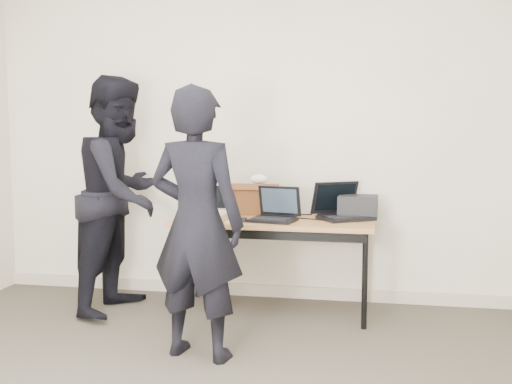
% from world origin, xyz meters
% --- Properties ---
extents(room, '(4.60, 4.60, 2.80)m').
position_xyz_m(room, '(0.00, 0.00, 1.35)').
color(room, '#403A31').
rests_on(room, ground).
extents(desk, '(1.51, 0.68, 0.72)m').
position_xyz_m(desk, '(0.19, 1.84, 0.66)').
color(desk, olive).
rests_on(desk, ground).
extents(laptop_beige, '(0.35, 0.34, 0.26)m').
position_xyz_m(laptop_beige, '(-0.33, 1.84, 0.77)').
color(laptop_beige, beige).
rests_on(laptop_beige, desk).
extents(laptop_center, '(0.38, 0.37, 0.25)m').
position_xyz_m(laptop_center, '(0.21, 1.79, 0.78)').
color(laptop_center, black).
rests_on(laptop_center, desk).
extents(laptop_right, '(0.51, 0.50, 0.28)m').
position_xyz_m(laptop_right, '(0.70, 1.97, 0.78)').
color(laptop_right, black).
rests_on(laptop_right, desk).
extents(leather_satchel, '(0.36, 0.19, 0.25)m').
position_xyz_m(leather_satchel, '(0.01, 2.07, 0.85)').
color(leather_satchel, '#5B3317').
rests_on(leather_satchel, desk).
extents(tissue, '(0.15, 0.12, 0.08)m').
position_xyz_m(tissue, '(0.04, 2.07, 1.00)').
color(tissue, white).
rests_on(tissue, leather_satchel).
extents(equipment_box, '(0.31, 0.27, 0.17)m').
position_xyz_m(equipment_box, '(0.82, 2.03, 0.81)').
color(equipment_box, black).
rests_on(equipment_box, desk).
extents(power_brick, '(0.09, 0.07, 0.03)m').
position_xyz_m(power_brick, '(-0.03, 1.67, 0.74)').
color(power_brick, black).
rests_on(power_brick, desk).
extents(cables, '(0.91, 0.49, 0.01)m').
position_xyz_m(cables, '(0.35, 1.86, 0.72)').
color(cables, black).
rests_on(cables, desk).
extents(person_typist, '(0.67, 0.50, 1.65)m').
position_xyz_m(person_typist, '(-0.14, 0.90, 0.83)').
color(person_typist, black).
rests_on(person_typist, ground).
extents(person_observer, '(0.78, 0.95, 1.80)m').
position_xyz_m(person_observer, '(-0.97, 1.71, 0.90)').
color(person_observer, black).
rests_on(person_observer, ground).
extents(baseboard, '(4.50, 0.03, 0.10)m').
position_xyz_m(baseboard, '(0.00, 2.23, 0.05)').
color(baseboard, '#B5AA96').
rests_on(baseboard, ground).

